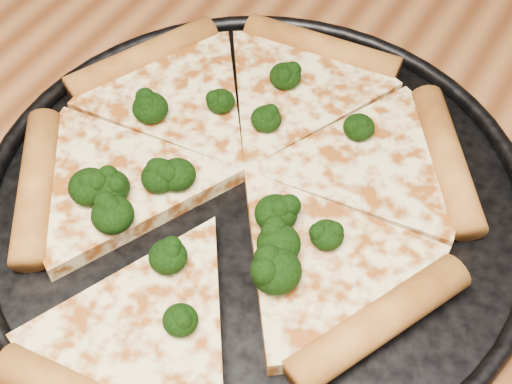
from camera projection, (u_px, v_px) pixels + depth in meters
The scene contains 3 objects.
pizza_pan at pixel (256, 199), 0.55m from camera, with size 0.41×0.41×0.02m.
pizza at pixel (240, 180), 0.55m from camera, with size 0.36×0.39×0.03m.
broccoli_florets at pixel (206, 191), 0.53m from camera, with size 0.20×0.25×0.03m.
Camera 1 is at (0.07, -0.22, 1.19)m, focal length 52.60 mm.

